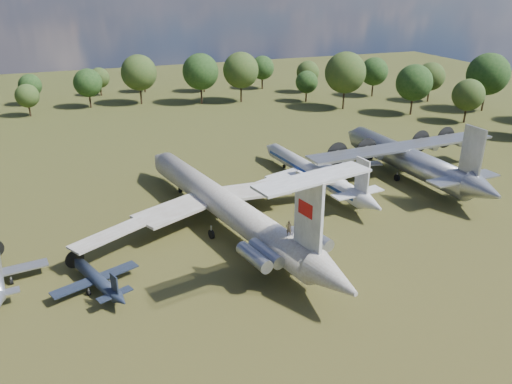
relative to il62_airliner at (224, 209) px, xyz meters
name	(u,v)px	position (x,y,z in m)	size (l,w,h in m)	color
ground	(203,226)	(-2.91, 1.22, -2.77)	(300.00, 300.00, 0.00)	#283F15
il62_airliner	(224,209)	(0.00, 0.00, 0.00)	(43.52, 56.57, 5.55)	silver
tu104_jet	(313,175)	(19.15, 9.83, -0.90)	(28.18, 37.57, 3.76)	silver
an12_transport	(406,162)	(36.75, 7.53, 0.03)	(38.12, 42.60, 5.61)	#96999E
small_prop_west	(98,282)	(-18.40, -10.16, -1.75)	(10.29, 14.03, 2.06)	black
person_on_il62	(289,228)	(3.25, -15.19, 3.71)	(0.68, 0.45, 1.87)	olive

